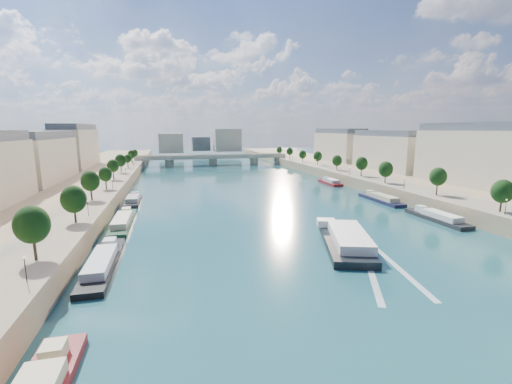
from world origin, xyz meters
TOP-DOWN VIEW (x-y plane):
  - ground at (0.00, 100.00)m, footprint 700.00×700.00m
  - quay_left at (-72.00, 100.00)m, footprint 44.00×520.00m
  - quay_right at (72.00, 100.00)m, footprint 44.00×520.00m
  - pave_left at (-57.00, 100.00)m, footprint 14.00×520.00m
  - pave_right at (57.00, 100.00)m, footprint 14.00×520.00m
  - trees_left at (-55.00, 102.00)m, footprint 4.80×268.80m
  - trees_right at (55.00, 110.00)m, footprint 4.80×268.80m
  - lamps_left at (-52.50, 90.00)m, footprint 0.36×200.36m
  - lamps_right at (52.50, 105.00)m, footprint 0.36×200.36m
  - buildings_left at (-85.00, 112.00)m, footprint 16.00×226.00m
  - buildings_right at (85.00, 112.00)m, footprint 16.00×226.00m
  - skyline at (3.19, 319.52)m, footprint 79.00×42.00m
  - bridge at (0.00, 235.84)m, footprint 112.00×12.00m
  - tour_barge at (7.97, 47.49)m, footprint 18.93×33.36m
  - wake at (7.97, 31.00)m, footprint 15.75×25.71m
  - moored_barges_left at (-45.50, 43.90)m, footprint 5.00×151.26m
  - moored_barges_right at (45.50, 54.03)m, footprint 5.00×166.40m

SIDE VIEW (x-z plane):
  - ground at x=0.00m, z-range 0.00..0.00m
  - wake at x=7.97m, z-range 0.00..0.04m
  - moored_barges_left at x=-45.50m, z-range -0.96..2.64m
  - moored_barges_right at x=45.50m, z-range -0.96..2.64m
  - tour_barge at x=7.97m, z-range -0.88..3.47m
  - quay_left at x=-72.00m, z-range 0.00..5.00m
  - quay_right at x=72.00m, z-range 0.00..5.00m
  - pave_left at x=-57.00m, z-range 5.00..5.10m
  - pave_right at x=57.00m, z-range 5.00..5.10m
  - bridge at x=0.00m, z-range 1.01..9.16m
  - lamps_left at x=-52.50m, z-range 5.64..9.92m
  - lamps_right at x=52.50m, z-range 5.64..9.92m
  - trees_left at x=-55.00m, z-range 6.35..14.61m
  - trees_right at x=55.00m, z-range 6.35..14.61m
  - skyline at x=3.19m, z-range 3.66..25.66m
  - buildings_left at x=-85.00m, z-range 4.85..28.05m
  - buildings_right at x=85.00m, z-range 4.85..28.05m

